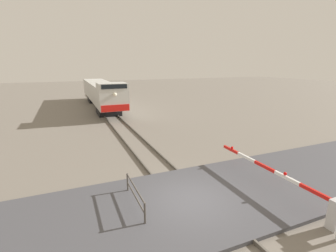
# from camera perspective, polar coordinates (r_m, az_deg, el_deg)

# --- Properties ---
(ground_plane) EXTENTS (160.00, 160.00, 0.00)m
(ground_plane) POSITION_cam_1_polar(r_m,az_deg,el_deg) (10.46, 5.50, -17.51)
(ground_plane) COLOR slate
(rail_track_left) EXTENTS (0.08, 80.00, 0.15)m
(rail_track_left) POSITION_cam_1_polar(r_m,az_deg,el_deg) (10.14, 1.76, -18.06)
(rail_track_left) COLOR #59544C
(rail_track_left) RESTS_ON ground_plane
(rail_track_right) EXTENTS (0.08, 80.00, 0.15)m
(rail_track_right) POSITION_cam_1_polar(r_m,az_deg,el_deg) (10.74, 9.02, -16.26)
(rail_track_right) COLOR #59544C
(rail_track_right) RESTS_ON ground_plane
(road_surface) EXTENTS (36.00, 5.68, 0.15)m
(road_surface) POSITION_cam_1_polar(r_m,az_deg,el_deg) (10.42, 5.51, -17.16)
(road_surface) COLOR #47474C
(road_surface) RESTS_ON ground_plane
(locomotive) EXTENTS (2.86, 19.17, 3.73)m
(locomotive) POSITION_cam_1_polar(r_m,az_deg,el_deg) (32.98, -15.43, 7.65)
(locomotive) COLOR black
(locomotive) RESTS_ON ground_plane
(crossing_gate) EXTENTS (0.36, 6.86, 1.20)m
(crossing_gate) POSITION_cam_1_polar(r_m,az_deg,el_deg) (10.83, 30.06, -13.75)
(crossing_gate) COLOR silver
(crossing_gate) RESTS_ON ground_plane
(guard_railing) EXTENTS (0.08, 2.55, 0.95)m
(guard_railing) POSITION_cam_1_polar(r_m,az_deg,el_deg) (9.84, -7.72, -15.61)
(guard_railing) COLOR #4C4742
(guard_railing) RESTS_ON ground_plane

